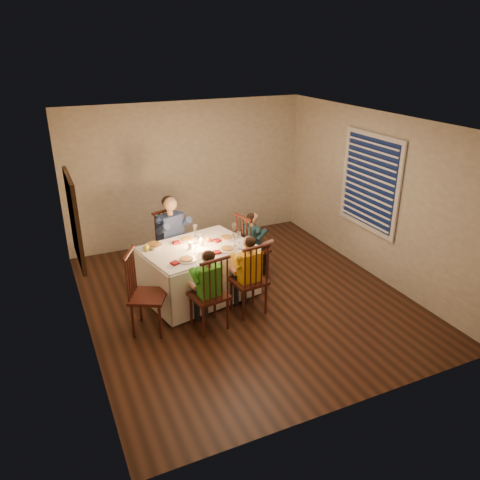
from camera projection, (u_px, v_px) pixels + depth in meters
name	position (u px, v px, depth m)	size (l,w,h in m)	color
ground	(245.00, 298.00, 7.02)	(5.00, 5.00, 0.00)	black
wall_left	(77.00, 244.00, 5.65)	(0.02, 5.00, 2.60)	beige
wall_right	(374.00, 196.00, 7.37)	(0.02, 5.00, 2.60)	beige
wall_back	(188.00, 174.00, 8.60)	(4.50, 0.02, 2.60)	beige
ceiling	(246.00, 122.00, 6.00)	(5.00, 5.00, 0.00)	white
dining_table	(198.00, 261.00, 6.86)	(1.74, 1.41, 0.77)	white
chair_adult	(174.00, 275.00, 7.69)	(0.45, 0.43, 1.09)	#36150E
chair_near_left	(210.00, 327.00, 6.31)	(0.45, 0.43, 1.09)	#36150E
chair_near_right	(248.00, 311.00, 6.68)	(0.45, 0.43, 1.09)	#36150E
chair_end	(252.00, 276.00, 7.66)	(0.45, 0.43, 1.09)	#36150E
chair_extra	(151.00, 329.00, 6.26)	(0.47, 0.45, 1.14)	#36150E
adult	(174.00, 275.00, 7.69)	(0.52, 0.47, 1.36)	navy
child_green	(210.00, 327.00, 6.31)	(0.40, 0.36, 1.14)	green
child_yellow	(248.00, 311.00, 6.68)	(0.41, 0.37, 1.17)	yellow
child_teal	(252.00, 276.00, 7.66)	(0.38, 0.35, 1.11)	#1A3942
setting_adult	(187.00, 240.00, 6.99)	(0.26, 0.26, 0.02)	white
setting_green	(187.00, 260.00, 6.36)	(0.26, 0.26, 0.02)	white
setting_yellow	(227.00, 249.00, 6.67)	(0.26, 0.26, 0.02)	white
setting_teal	(227.00, 238.00, 7.05)	(0.26, 0.26, 0.02)	white
candle_left	(190.00, 246.00, 6.69)	(0.06, 0.06, 0.10)	white
candle_right	(201.00, 243.00, 6.79)	(0.06, 0.06, 0.10)	white
squash	(146.00, 248.00, 6.64)	(0.09, 0.09, 0.09)	yellow
orange_fruit	(208.00, 240.00, 6.92)	(0.08, 0.08, 0.08)	orange
serving_bowl	(154.00, 246.00, 6.73)	(0.23, 0.23, 0.06)	white
wall_mirror	(75.00, 220.00, 5.84)	(0.06, 0.95, 1.15)	black
window_blinds	(369.00, 182.00, 7.35)	(0.07, 1.34, 1.54)	#0D1736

